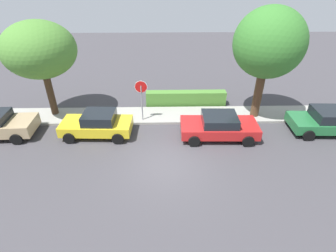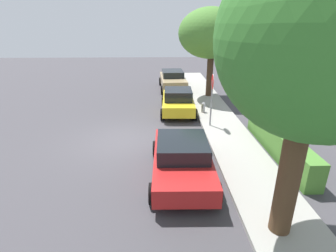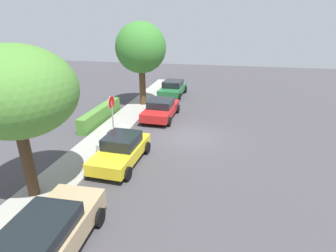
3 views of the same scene
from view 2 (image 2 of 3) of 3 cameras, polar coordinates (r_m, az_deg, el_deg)
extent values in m
plane|color=#423F44|center=(11.99, -10.04, -3.15)|extent=(60.00, 60.00, 0.00)
cube|color=#9E9B93|center=(12.26, 13.29, -2.48)|extent=(32.00, 2.08, 0.14)
cylinder|color=gray|center=(13.00, 9.38, 4.55)|extent=(0.08, 0.08, 2.40)
cylinder|color=white|center=(12.71, 9.69, 9.43)|extent=(0.75, 0.06, 0.75)
cylinder|color=red|center=(12.71, 9.69, 9.43)|extent=(0.70, 0.07, 0.70)
cube|color=yellow|center=(15.36, 2.16, 5.11)|extent=(3.98, 1.89, 0.57)
cube|color=black|center=(15.01, 2.22, 6.94)|extent=(1.78, 1.59, 0.55)
cylinder|color=black|center=(16.71, -0.98, 5.53)|extent=(0.65, 0.24, 0.64)
cylinder|color=black|center=(16.76, 4.99, 5.50)|extent=(0.65, 0.24, 0.64)
cylinder|color=black|center=(14.17, -1.20, 2.53)|extent=(0.65, 0.24, 0.64)
cylinder|color=black|center=(14.23, 5.80, 2.51)|extent=(0.65, 0.24, 0.64)
cube|color=red|center=(8.97, 3.08, -7.58)|extent=(4.30, 1.98, 0.58)
cube|color=black|center=(8.72, 3.14, -4.48)|extent=(1.93, 1.70, 0.50)
cylinder|color=black|center=(8.02, 10.62, -14.19)|extent=(0.64, 0.23, 0.64)
cylinder|color=black|center=(7.88, -3.35, -14.50)|extent=(0.64, 0.23, 0.64)
cylinder|color=black|center=(10.46, 7.72, -4.91)|extent=(0.64, 0.23, 0.64)
cylinder|color=black|center=(10.36, -2.66, -5.00)|extent=(0.64, 0.23, 0.64)
cube|color=tan|center=(20.89, 1.05, 9.75)|extent=(4.48, 1.97, 0.69)
cube|color=black|center=(20.97, 1.01, 11.38)|extent=(2.18, 1.67, 0.45)
cylinder|color=black|center=(22.36, -1.65, 9.69)|extent=(0.65, 0.24, 0.64)
cylinder|color=black|center=(22.51, 3.01, 9.75)|extent=(0.65, 0.24, 0.64)
cylinder|color=black|center=(19.44, -1.24, 7.85)|extent=(0.65, 0.24, 0.64)
cylinder|color=black|center=(19.61, 4.09, 7.93)|extent=(0.65, 0.24, 0.64)
cylinder|color=#422D1E|center=(18.62, 9.03, 10.38)|extent=(0.43, 0.43, 2.80)
ellipsoid|color=#4C8433|center=(18.19, 9.15, 19.32)|extent=(4.13, 4.13, 3.21)
cylinder|color=#513823|center=(6.68, 24.98, -9.17)|extent=(0.52, 0.52, 3.55)
ellipsoid|color=#387A2D|center=(5.83, 30.50, 16.09)|extent=(3.97, 3.97, 3.94)
cylinder|color=#A5A5A8|center=(15.22, 7.65, 3.53)|extent=(0.22, 0.22, 0.55)
sphere|color=#A5A5A8|center=(15.12, 7.72, 4.74)|extent=(0.21, 0.21, 0.21)
cylinder|color=#A5A5A8|center=(15.06, 7.75, 3.55)|extent=(0.08, 0.09, 0.09)
cube|color=#4C8433|center=(11.37, 22.89, -3.22)|extent=(5.48, 0.63, 1.02)
camera|label=1|loc=(16.31, -54.74, 25.43)|focal=28.00mm
camera|label=3|loc=(25.66, -11.03, 24.72)|focal=28.00mm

